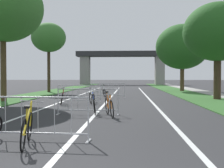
{
  "coord_description": "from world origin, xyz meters",
  "views": [
    {
      "loc": [
        1.35,
        -2.91,
        1.5
      ],
      "look_at": [
        0.35,
        13.94,
        1.09
      ],
      "focal_mm": 45.66,
      "sensor_mm": 36.0,
      "label": 1
    }
  ],
  "objects_px": {
    "crowd_barrier_third": "(79,94)",
    "bicycle_white_5": "(92,97)",
    "tree_left_pine_near": "(49,38)",
    "crowd_barrier_nearest": "(38,119)",
    "tree_left_maple_mid": "(3,8)",
    "bicycle_silver_6": "(104,92)",
    "bicycle_red_2": "(62,98)",
    "tree_right_oak_mid": "(218,32)",
    "crowd_barrier_fourth": "(108,91)",
    "bicycle_orange_4": "(109,106)",
    "tree_right_oak_near": "(182,47)",
    "bicycle_blue_1": "(94,105)",
    "bicycle_yellow_0": "(27,128)",
    "crowd_barrier_second": "(88,102)"
  },
  "relations": [
    {
      "from": "tree_right_oak_near",
      "to": "bicycle_red_2",
      "type": "height_order",
      "value": "tree_right_oak_near"
    },
    {
      "from": "tree_left_pine_near",
      "to": "crowd_barrier_fourth",
      "type": "relative_size",
      "value": 2.71
    },
    {
      "from": "tree_left_maple_mid",
      "to": "tree_right_oak_mid",
      "type": "xyz_separation_m",
      "value": [
        13.43,
        2.33,
        -1.22
      ]
    },
    {
      "from": "bicycle_red_2",
      "to": "crowd_barrier_second",
      "type": "bearing_deg",
      "value": -75.76
    },
    {
      "from": "tree_left_maple_mid",
      "to": "bicycle_white_5",
      "type": "xyz_separation_m",
      "value": [
        5.45,
        -0.38,
        -5.32
      ]
    },
    {
      "from": "tree_right_oak_near",
      "to": "bicycle_orange_4",
      "type": "height_order",
      "value": "tree_right_oak_near"
    },
    {
      "from": "tree_right_oak_mid",
      "to": "crowd_barrier_fourth",
      "type": "bearing_deg",
      "value": 168.51
    },
    {
      "from": "tree_left_pine_near",
      "to": "bicycle_yellow_0",
      "type": "relative_size",
      "value": 3.97
    },
    {
      "from": "tree_right_oak_mid",
      "to": "bicycle_blue_1",
      "type": "relative_size",
      "value": 3.82
    },
    {
      "from": "tree_left_pine_near",
      "to": "crowd_barrier_third",
      "type": "height_order",
      "value": "tree_left_pine_near"
    },
    {
      "from": "tree_left_pine_near",
      "to": "crowd_barrier_nearest",
      "type": "xyz_separation_m",
      "value": [
        5.66,
        -20.76,
        -4.8
      ]
    },
    {
      "from": "tree_left_maple_mid",
      "to": "bicycle_white_5",
      "type": "distance_m",
      "value": 7.63
    },
    {
      "from": "bicycle_blue_1",
      "to": "bicycle_yellow_0",
      "type": "bearing_deg",
      "value": -106.24
    },
    {
      "from": "crowd_barrier_third",
      "to": "bicycle_yellow_0",
      "type": "relative_size",
      "value": 1.46
    },
    {
      "from": "tree_left_maple_mid",
      "to": "tree_right_oak_near",
      "type": "xyz_separation_m",
      "value": [
        13.2,
        13.54,
        -1.0
      ]
    },
    {
      "from": "bicycle_yellow_0",
      "to": "crowd_barrier_third",
      "type": "bearing_deg",
      "value": 80.74
    },
    {
      "from": "tree_left_maple_mid",
      "to": "bicycle_orange_4",
      "type": "relative_size",
      "value": 4.46
    },
    {
      "from": "crowd_barrier_second",
      "to": "crowd_barrier_fourth",
      "type": "bearing_deg",
      "value": 89.29
    },
    {
      "from": "tree_left_pine_near",
      "to": "tree_right_oak_near",
      "type": "xyz_separation_m",
      "value": [
        13.41,
        3.03,
        -0.64
      ]
    },
    {
      "from": "tree_right_oak_near",
      "to": "crowd_barrier_third",
      "type": "distance_m",
      "value": 17.19
    },
    {
      "from": "crowd_barrier_nearest",
      "to": "bicycle_red_2",
      "type": "height_order",
      "value": "crowd_barrier_nearest"
    },
    {
      "from": "tree_left_pine_near",
      "to": "tree_right_oak_mid",
      "type": "bearing_deg",
      "value": -30.95
    },
    {
      "from": "bicycle_yellow_0",
      "to": "tree_right_oak_mid",
      "type": "bearing_deg",
      "value": 45.74
    },
    {
      "from": "tree_left_maple_mid",
      "to": "bicycle_silver_6",
      "type": "height_order",
      "value": "tree_left_maple_mid"
    },
    {
      "from": "tree_left_pine_near",
      "to": "bicycle_red_2",
      "type": "bearing_deg",
      "value": -70.8
    },
    {
      "from": "crowd_barrier_second",
      "to": "crowd_barrier_fourth",
      "type": "xyz_separation_m",
      "value": [
        0.12,
        9.38,
        0.0
      ]
    },
    {
      "from": "crowd_barrier_third",
      "to": "bicycle_silver_6",
      "type": "distance_m",
      "value": 5.31
    },
    {
      "from": "bicycle_red_2",
      "to": "tree_right_oak_mid",
      "type": "bearing_deg",
      "value": 9.46
    },
    {
      "from": "tree_left_pine_near",
      "to": "crowd_barrier_fourth",
      "type": "distance_m",
      "value": 10.35
    },
    {
      "from": "crowd_barrier_third",
      "to": "bicycle_red_2",
      "type": "bearing_deg",
      "value": -151.84
    },
    {
      "from": "bicycle_orange_4",
      "to": "bicycle_white_5",
      "type": "distance_m",
      "value": 5.77
    },
    {
      "from": "tree_right_oak_mid",
      "to": "bicycle_silver_6",
      "type": "distance_m",
      "value": 8.92
    },
    {
      "from": "crowd_barrier_nearest",
      "to": "crowd_barrier_second",
      "type": "distance_m",
      "value": 4.72
    },
    {
      "from": "bicycle_red_2",
      "to": "crowd_barrier_nearest",
      "type": "bearing_deg",
      "value": -91.83
    },
    {
      "from": "crowd_barrier_third",
      "to": "tree_left_pine_near",
      "type": "bearing_deg",
      "value": 113.72
    },
    {
      "from": "tree_left_pine_near",
      "to": "crowd_barrier_nearest",
      "type": "height_order",
      "value": "tree_left_pine_near"
    },
    {
      "from": "bicycle_red_2",
      "to": "bicycle_silver_6",
      "type": "distance_m",
      "value": 5.98
    },
    {
      "from": "bicycle_red_2",
      "to": "bicycle_white_5",
      "type": "xyz_separation_m",
      "value": [
        1.53,
        0.96,
        -0.01
      ]
    },
    {
      "from": "crowd_barrier_third",
      "to": "bicycle_white_5",
      "type": "bearing_deg",
      "value": 36.6
    },
    {
      "from": "bicycle_yellow_0",
      "to": "bicycle_silver_6",
      "type": "bearing_deg",
      "value": 75.9
    },
    {
      "from": "tree_left_maple_mid",
      "to": "crowd_barrier_third",
      "type": "height_order",
      "value": "tree_left_maple_mid"
    },
    {
      "from": "tree_left_pine_near",
      "to": "crowd_barrier_fourth",
      "type": "height_order",
      "value": "tree_left_pine_near"
    },
    {
      "from": "tree_left_pine_near",
      "to": "crowd_barrier_nearest",
      "type": "relative_size",
      "value": 2.71
    },
    {
      "from": "tree_right_oak_near",
      "to": "bicycle_yellow_0",
      "type": "xyz_separation_m",
      "value": [
        -7.83,
        -24.29,
        -4.3
      ]
    },
    {
      "from": "crowd_barrier_fourth",
      "to": "bicycle_orange_4",
      "type": "xyz_separation_m",
      "value": [
        0.76,
        -9.8,
        -0.14
      ]
    },
    {
      "from": "tree_right_oak_near",
      "to": "bicycle_red_2",
      "type": "xyz_separation_m",
      "value": [
        -9.28,
        -14.87,
        -4.32
      ]
    },
    {
      "from": "bicycle_silver_6",
      "to": "bicycle_blue_1",
      "type": "bearing_deg",
      "value": -99.55
    },
    {
      "from": "tree_left_pine_near",
      "to": "tree_right_oak_near",
      "type": "bearing_deg",
      "value": 12.74
    },
    {
      "from": "crowd_barrier_third",
      "to": "bicycle_orange_4",
      "type": "relative_size",
      "value": 1.44
    },
    {
      "from": "tree_right_oak_near",
      "to": "crowd_barrier_nearest",
      "type": "xyz_separation_m",
      "value": [
        -7.75,
        -23.79,
        -4.16
      ]
    }
  ]
}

